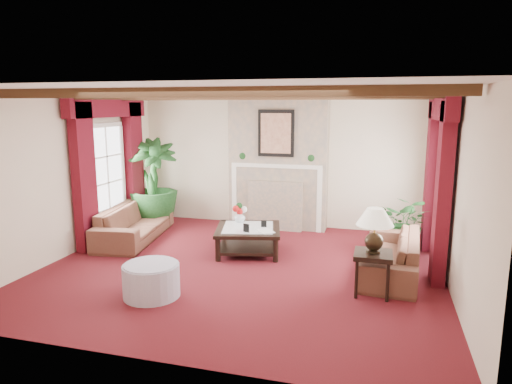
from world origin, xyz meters
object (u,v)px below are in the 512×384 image
(sofa_left, at_px, (135,217))
(ottoman, at_px, (151,280))
(coffee_table, at_px, (248,240))
(side_table, at_px, (372,273))
(sofa_right, at_px, (391,247))
(potted_palm, at_px, (153,202))

(sofa_left, xyz_separation_m, ottoman, (1.58, -2.31, -0.21))
(sofa_left, bearing_deg, coffee_table, -103.95)
(sofa_left, height_order, side_table, sofa_left)
(sofa_left, height_order, coffee_table, sofa_left)
(sofa_right, relative_size, potted_palm, 1.00)
(side_table, relative_size, ottoman, 0.78)
(ottoman, bearing_deg, coffee_table, 71.13)
(potted_palm, height_order, coffee_table, potted_palm)
(side_table, bearing_deg, ottoman, -163.23)
(ottoman, bearing_deg, sofa_left, 124.35)
(sofa_right, relative_size, ottoman, 2.77)
(coffee_table, distance_m, ottoman, 2.21)
(sofa_left, bearing_deg, ottoman, -154.33)
(sofa_right, distance_m, side_table, 0.93)
(coffee_table, bearing_deg, side_table, -44.16)
(sofa_left, distance_m, coffee_table, 2.31)
(coffee_table, bearing_deg, sofa_left, 161.42)
(sofa_right, height_order, potted_palm, potted_palm)
(sofa_right, bearing_deg, ottoman, -56.39)
(sofa_left, distance_m, sofa_right, 4.66)
(potted_palm, xyz_separation_m, side_table, (4.50, -2.43, -0.22))
(sofa_left, xyz_separation_m, sofa_right, (4.63, -0.57, -0.03))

